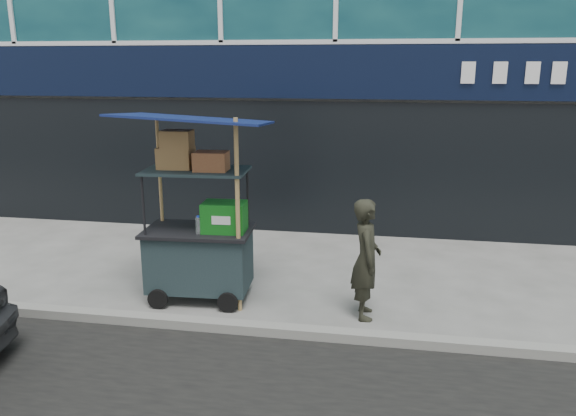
# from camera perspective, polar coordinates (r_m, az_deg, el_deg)

# --- Properties ---
(ground) EXTENTS (80.00, 80.00, 0.00)m
(ground) POSITION_cam_1_polar(r_m,az_deg,el_deg) (6.80, 1.19, -12.17)
(ground) COLOR #60605C
(ground) RESTS_ON ground
(curb) EXTENTS (80.00, 0.18, 0.12)m
(curb) POSITION_cam_1_polar(r_m,az_deg,el_deg) (6.59, 0.93, -12.47)
(curb) COLOR gray
(curb) RESTS_ON ground
(vendor_cart) EXTENTS (1.91, 1.39, 2.49)m
(vendor_cart) POSITION_cam_1_polar(r_m,az_deg,el_deg) (7.40, -8.93, -2.80)
(vendor_cart) COLOR #1A292D
(vendor_cart) RESTS_ON ground
(vendor_man) EXTENTS (0.42, 0.58, 1.50)m
(vendor_man) POSITION_cam_1_polar(r_m,az_deg,el_deg) (6.90, 7.95, -5.15)
(vendor_man) COLOR black
(vendor_man) RESTS_ON ground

